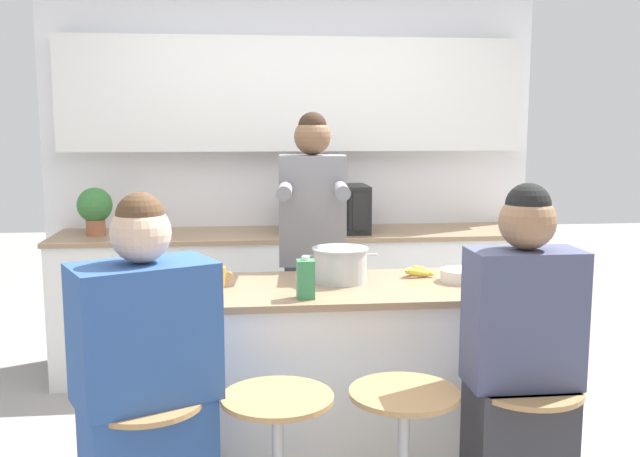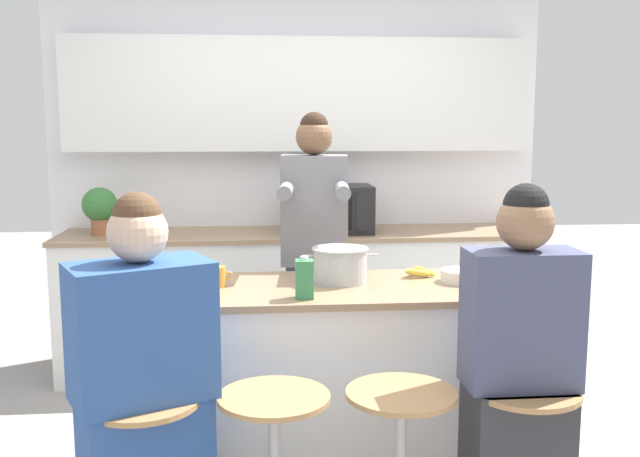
% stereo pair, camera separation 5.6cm
% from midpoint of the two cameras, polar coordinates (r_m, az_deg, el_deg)
% --- Properties ---
extents(wall_back, '(3.35, 0.22, 2.70)m').
position_cam_midpoint_polar(wall_back, '(4.91, -1.51, 7.33)').
color(wall_back, white).
rests_on(wall_back, ground_plane).
extents(back_counter, '(3.11, 0.63, 0.93)m').
position_cam_midpoint_polar(back_counter, '(4.76, -1.23, -5.80)').
color(back_counter, white).
rests_on(back_counter, ground_plane).
extents(kitchen_island, '(1.74, 0.67, 0.91)m').
position_cam_midpoint_polar(kitchen_island, '(3.32, 0.60, -12.21)').
color(kitchen_island, black).
rests_on(kitchen_island, ground_plane).
extents(person_cooking, '(0.39, 0.56, 1.69)m').
position_cam_midpoint_polar(person_cooking, '(3.75, -0.03, -3.63)').
color(person_cooking, '#383842').
rests_on(person_cooking, ground_plane).
extents(person_wrapped_blanket, '(0.55, 0.46, 1.40)m').
position_cam_midpoint_polar(person_wrapped_blanket, '(2.67, -13.32, -13.16)').
color(person_wrapped_blanket, '#2D5193').
rests_on(person_wrapped_blanket, ground_plane).
extents(person_seated_near, '(0.41, 0.27, 1.42)m').
position_cam_midpoint_polar(person_seated_near, '(2.82, 16.15, -12.15)').
color(person_seated_near, '#333338').
rests_on(person_seated_near, ground_plane).
extents(cooking_pot, '(0.34, 0.26, 0.16)m').
position_cam_midpoint_polar(cooking_pot, '(3.26, 2.12, -2.92)').
color(cooking_pot, '#B7BABC').
rests_on(cooking_pot, kitchen_island).
extents(fruit_bowl, '(0.20, 0.20, 0.06)m').
position_cam_midpoint_polar(fruit_bowl, '(3.34, 11.81, -3.74)').
color(fruit_bowl, silver).
rests_on(fruit_bowl, kitchen_island).
extents(coffee_cup_near, '(0.10, 0.07, 0.09)m').
position_cam_midpoint_polar(coffee_cup_near, '(3.20, -7.67, -3.85)').
color(coffee_cup_near, orange).
rests_on(coffee_cup_near, kitchen_island).
extents(banana_bunch, '(0.17, 0.12, 0.06)m').
position_cam_midpoint_polar(banana_bunch, '(3.41, 8.33, -3.45)').
color(banana_bunch, yellow).
rests_on(banana_bunch, kitchen_island).
extents(juice_carton, '(0.07, 0.07, 0.18)m').
position_cam_midpoint_polar(juice_carton, '(2.95, -0.71, -4.04)').
color(juice_carton, '#38844C').
rests_on(juice_carton, kitchen_island).
extents(microwave, '(0.53, 0.35, 0.31)m').
position_cam_midpoint_polar(microwave, '(4.63, 1.20, 1.57)').
color(microwave, black).
rests_on(microwave, back_counter).
extents(potted_plant, '(0.22, 0.22, 0.30)m').
position_cam_midpoint_polar(potted_plant, '(4.73, -16.89, 1.64)').
color(potted_plant, '#A86042').
rests_on(potted_plant, back_counter).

